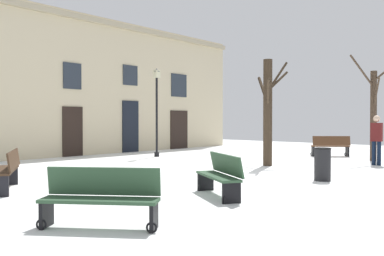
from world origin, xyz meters
TOP-DOWN VIEW (x-y plane):
  - ground_plane at (0.00, 0.00)m, footprint 36.25×36.25m
  - building_facade at (0.00, 9.55)m, footprint 22.65×0.60m
  - tree_center at (2.76, 0.67)m, footprint 1.98×1.64m
  - tree_right_of_center at (7.12, -1.56)m, footprint 2.11×1.71m
  - streetlamp at (2.62, 6.37)m, footprint 0.30×0.30m
  - litter_bin at (0.51, -2.42)m, footprint 0.46×0.46m
  - bench_back_to_back_left at (-6.40, -2.03)m, footprint 1.43×1.72m
  - bench_facing_shops at (-3.16, -1.78)m, footprint 1.28×1.70m
  - bench_near_lamp at (8.00, 0.60)m, footprint 1.42×1.60m
  - bench_far_corner at (-5.87, 2.37)m, footprint 1.36×1.85m
  - person_by_shop_door at (5.50, -2.21)m, footprint 0.24×0.39m

SIDE VIEW (x-z plane):
  - ground_plane at x=0.00m, z-range 0.00..0.00m
  - litter_bin at x=0.51m, z-range 0.00..0.90m
  - bench_back_to_back_left at x=-6.40m, z-range 0.01..0.92m
  - bench_facing_shops at x=-3.16m, z-range 0.01..0.92m
  - bench_near_lamp at x=8.00m, z-range 0.01..0.94m
  - bench_far_corner at x=-5.87m, z-range 0.03..0.96m
  - person_by_shop_door at x=5.50m, z-range 0.11..1.93m
  - tree_right_of_center at x=7.12m, z-range -0.12..4.09m
  - tree_center at x=2.76m, z-range 0.11..3.94m
  - streetlamp at x=2.62m, z-range 0.44..4.41m
  - building_facade at x=0.00m, z-range 0.05..6.67m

